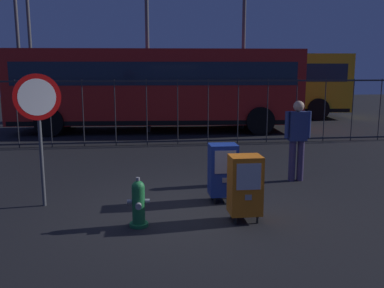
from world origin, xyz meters
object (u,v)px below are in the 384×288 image
at_px(bus_near, 157,85).
at_px(bus_far, 235,82).
at_px(newspaper_box_secondary, 223,170).
at_px(street_light_near_left, 15,6).
at_px(pedestrian, 297,136).
at_px(newspaper_box_primary, 245,185).
at_px(street_light_far_right, 29,21).
at_px(stop_sign, 38,112).
at_px(street_light_far_left, 147,12).
at_px(street_light_near_right, 244,2).
at_px(fire_hydrant, 138,203).

distance_m(bus_near, bus_far, 5.57).
height_order(newspaper_box_secondary, street_light_near_left, street_light_near_left).
height_order(pedestrian, bus_near, bus_near).
bearing_deg(newspaper_box_secondary, newspaper_box_primary, -81.67).
relative_size(newspaper_box_primary, street_light_far_right, 0.14).
bearing_deg(newspaper_box_primary, street_light_far_right, 115.83).
bearing_deg(stop_sign, bus_near, 75.22).
distance_m(pedestrian, street_light_far_right, 13.35).
bearing_deg(street_light_near_left, bus_far, 11.49).
relative_size(newspaper_box_secondary, bus_near, 0.10).
bearing_deg(pedestrian, street_light_near_left, 129.55).
bearing_deg(pedestrian, bus_near, 108.72).
distance_m(bus_far, street_light_far_left, 6.53).
bearing_deg(newspaper_box_primary, bus_near, 95.47).
height_order(newspaper_box_primary, newspaper_box_secondary, same).
height_order(bus_near, street_light_near_left, street_light_near_left).
bearing_deg(street_light_far_left, bus_far, 45.37).
relative_size(newspaper_box_primary, pedestrian, 0.61).
height_order(newspaper_box_primary, bus_far, bus_far).
xyz_separation_m(street_light_near_right, street_light_far_right, (-8.47, 2.61, -0.50)).
relative_size(pedestrian, street_light_near_right, 0.20).
relative_size(stop_sign, pedestrian, 1.34).
xyz_separation_m(pedestrian, street_light_near_left, (-8.00, 9.69, 3.80)).
relative_size(newspaper_box_primary, street_light_far_left, 0.14).
relative_size(pedestrian, street_light_near_left, 0.20).
distance_m(street_light_far_left, street_light_far_right, 5.70).
bearing_deg(street_light_near_right, pedestrian, -95.55).
relative_size(newspaper_box_primary, bus_near, 0.10).
bearing_deg(newspaper_box_primary, newspaper_box_secondary, 98.33).
bearing_deg(newspaper_box_secondary, street_light_far_right, 117.16).
relative_size(fire_hydrant, newspaper_box_secondary, 0.73).
bearing_deg(street_light_far_right, bus_near, -28.49).
relative_size(newspaper_box_primary, street_light_near_left, 0.12).
relative_size(pedestrian, bus_far, 0.16).
height_order(street_light_near_left, street_light_far_right, street_light_near_left).
bearing_deg(pedestrian, street_light_near_right, 84.45).
height_order(newspaper_box_primary, street_light_far_right, street_light_far_right).
bearing_deg(street_light_far_right, fire_hydrant, -70.47).
bearing_deg(newspaper_box_primary, bus_far, 77.88).
relative_size(fire_hydrant, pedestrian, 0.45).
distance_m(newspaper_box_secondary, stop_sign, 3.24).
height_order(newspaper_box_secondary, street_light_far_right, street_light_far_right).
bearing_deg(street_light_near_left, newspaper_box_primary, -61.77).
distance_m(newspaper_box_primary, street_light_near_left, 14.08).
height_order(newspaper_box_primary, street_light_near_left, street_light_near_left).
distance_m(bus_far, street_light_near_right, 4.92).
distance_m(newspaper_box_primary, bus_near, 9.86).
bearing_deg(newspaper_box_secondary, bus_far, 76.35).
relative_size(stop_sign, bus_far, 0.21).
height_order(fire_hydrant, pedestrian, pedestrian).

